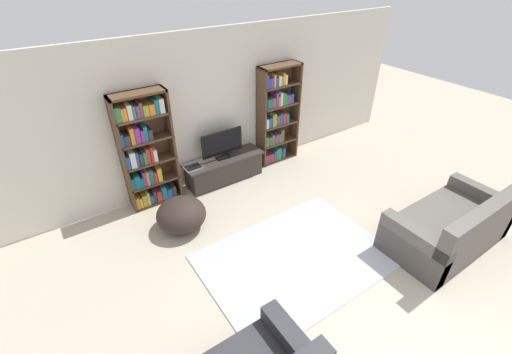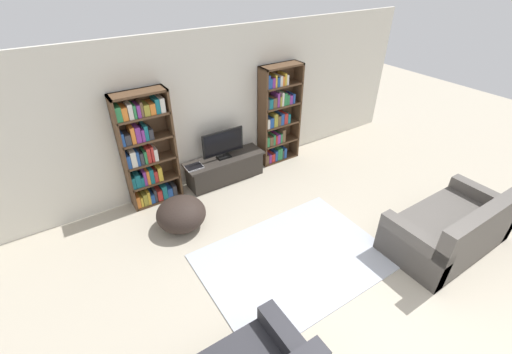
% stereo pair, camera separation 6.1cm
% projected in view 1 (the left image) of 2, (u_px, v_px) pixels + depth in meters
% --- Properties ---
extents(ground_plane, '(18.00, 18.00, 0.00)m').
position_uv_depth(ground_plane, '(401.00, 354.00, 3.61)').
color(ground_plane, '#B2A893').
extents(wall_back, '(8.80, 0.06, 2.60)m').
position_uv_depth(wall_back, '(208.00, 110.00, 5.82)').
color(wall_back, silver).
rests_on(wall_back, ground_plane).
extents(bookshelf_left, '(0.82, 0.30, 1.90)m').
position_uv_depth(bookshelf_left, '(145.00, 153.00, 5.34)').
color(bookshelf_left, '#513823').
rests_on(bookshelf_left, ground_plane).
extents(bookshelf_right, '(0.82, 0.30, 1.90)m').
position_uv_depth(bookshelf_right, '(276.00, 116.00, 6.52)').
color(bookshelf_right, '#513823').
rests_on(bookshelf_right, ground_plane).
extents(tv_stand, '(1.47, 0.46, 0.46)m').
position_uv_depth(tv_stand, '(224.00, 169.00, 6.26)').
color(tv_stand, '#332D28').
rests_on(tv_stand, ground_plane).
extents(television, '(0.78, 0.16, 0.52)m').
position_uv_depth(television, '(222.00, 144.00, 5.99)').
color(television, black).
rests_on(television, tv_stand).
extents(laptop, '(0.29, 0.22, 0.03)m').
position_uv_depth(laptop, '(193.00, 167.00, 5.84)').
color(laptop, silver).
rests_on(laptop, tv_stand).
extents(area_rug, '(2.49, 1.79, 0.02)m').
position_uv_depth(area_rug, '(296.00, 259.00, 4.71)').
color(area_rug, '#B2B7C1').
rests_on(area_rug, ground_plane).
extents(couch_right_sofa, '(1.81, 0.97, 0.92)m').
position_uv_depth(couch_right_sofa, '(450.00, 228.00, 4.81)').
color(couch_right_sofa, '#56514C').
rests_on(couch_right_sofa, ground_plane).
extents(beanbag_ottoman, '(0.74, 0.74, 0.48)m').
position_uv_depth(beanbag_ottoman, '(181.00, 215.00, 5.15)').
color(beanbag_ottoman, '#2D231E').
rests_on(beanbag_ottoman, ground_plane).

